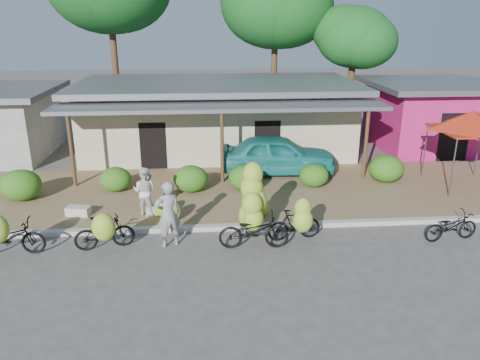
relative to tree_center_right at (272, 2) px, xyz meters
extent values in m
plane|color=#4E4B48|center=(-3.31, -16.61, -7.00)|extent=(100.00, 100.00, 0.00)
cube|color=olive|center=(-3.31, -11.61, -6.94)|extent=(60.00, 6.00, 0.12)
cube|color=#A8A399|center=(-3.31, -14.61, -6.92)|extent=(60.00, 0.25, 0.15)
cube|color=beige|center=(-3.31, -5.61, -5.45)|extent=(12.00, 6.00, 3.10)
cube|color=slate|center=(-3.31, -5.61, -3.77)|extent=(13.00, 7.00, 0.25)
cube|color=black|center=(-3.31, -8.56, -5.90)|extent=(1.40, 0.12, 2.20)
cube|color=slate|center=(-3.31, -9.61, -4.10)|extent=(13.00, 2.00, 0.15)
cylinder|color=brown|center=(-8.91, -10.51, -5.57)|extent=(0.14, 0.14, 2.85)
cylinder|color=brown|center=(-3.31, -10.51, -5.57)|extent=(0.14, 0.14, 2.85)
cylinder|color=brown|center=(2.29, -10.51, -5.57)|extent=(0.14, 0.14, 2.85)
cube|color=#CF1F69|center=(7.19, -5.61, -5.50)|extent=(5.00, 5.00, 3.00)
cube|color=slate|center=(7.19, -5.61, -3.87)|extent=(6.00, 6.00, 0.25)
cube|color=black|center=(7.19, -8.06, -5.90)|extent=(1.40, 0.12, 2.20)
cylinder|color=brown|center=(-8.81, -0.61, -2.83)|extent=(0.36, 0.36, 8.35)
cylinder|color=brown|center=(0.19, -0.11, -3.35)|extent=(0.36, 0.36, 7.30)
ellipsoid|color=#134F1B|center=(0.19, -0.11, -0.10)|extent=(6.15, 6.15, 4.92)
cylinder|color=brown|center=(4.19, -2.11, -4.25)|extent=(0.36, 0.36, 5.49)
ellipsoid|color=#134F1B|center=(4.19, -2.11, -1.81)|extent=(4.04, 4.04, 3.23)
ellipsoid|color=#134F1B|center=(3.69, -1.81, -1.51)|extent=(3.43, 3.43, 2.75)
ellipsoid|color=#256116|center=(-10.38, -11.87, -6.33)|extent=(1.40, 1.26, 1.09)
ellipsoid|color=#256116|center=(-7.27, -11.21, -6.43)|extent=(1.16, 1.04, 0.90)
ellipsoid|color=#256116|center=(-4.51, -11.50, -6.39)|extent=(1.27, 1.14, 0.99)
ellipsoid|color=#256116|center=(-2.51, -11.52, -6.39)|extent=(1.24, 1.12, 0.97)
ellipsoid|color=#256116|center=(0.10, -11.31, -6.45)|extent=(1.11, 1.00, 0.87)
ellipsoid|color=#256116|center=(3.02, -10.98, -6.35)|extent=(1.35, 1.22, 1.06)
cylinder|color=#59595E|center=(4.73, -12.67, -5.83)|extent=(0.05, 0.05, 2.10)
cylinder|color=#59595E|center=(4.73, -10.47, -5.83)|extent=(0.05, 0.05, 2.10)
cylinder|color=#59595E|center=(6.93, -10.47, -5.83)|extent=(0.05, 0.05, 2.10)
cube|color=#A62611|center=(5.83, -11.57, -4.75)|extent=(2.40, 2.40, 0.06)
cone|color=#A62611|center=(5.83, -11.57, -4.37)|extent=(3.50, 3.50, 0.70)
imported|color=black|center=(-9.36, -15.73, -6.49)|extent=(1.94, 0.71, 1.01)
imported|color=black|center=(-6.83, -15.58, -6.50)|extent=(1.72, 0.81, 1.00)
ellipsoid|color=#97BD2F|center=(-6.69, -16.22, -6.05)|extent=(0.63, 0.53, 0.78)
imported|color=black|center=(-2.66, -15.88, -6.48)|extent=(1.99, 0.76, 1.03)
ellipsoid|color=#97BD2F|center=(-2.69, -15.32, -6.25)|extent=(0.73, 0.62, 0.91)
ellipsoid|color=#97BD2F|center=(-2.59, -15.33, -5.83)|extent=(0.73, 0.62, 0.92)
ellipsoid|color=#97BD2F|center=(-2.67, -15.32, -5.39)|extent=(0.65, 0.55, 0.81)
ellipsoid|color=#97BD2F|center=(-2.64, -15.33, -4.99)|extent=(0.58, 0.49, 0.73)
ellipsoid|color=#97BD2F|center=(-2.66, -15.68, -6.20)|extent=(0.58, 0.49, 0.73)
ellipsoid|color=#97BD2F|center=(-2.70, -15.67, -5.76)|extent=(0.58, 0.49, 0.73)
imported|color=black|center=(-1.43, -15.44, -6.52)|extent=(1.65, 0.69, 0.96)
ellipsoid|color=#97BD2F|center=(-1.33, -16.08, -6.11)|extent=(0.56, 0.47, 0.69)
ellipsoid|color=#97BD2F|center=(-1.33, -16.04, -5.77)|extent=(0.48, 0.40, 0.59)
imported|color=black|center=(3.11, -15.85, -6.56)|extent=(1.74, 0.82, 0.88)
ellipsoid|color=#97BD2F|center=(-5.02, -14.10, -6.55)|extent=(0.52, 0.44, 0.65)
ellipsoid|color=#97BD2F|center=(-5.38, -13.71, -6.56)|extent=(0.51, 0.43, 0.64)
ellipsoid|color=#97BD2F|center=(-2.23, -13.94, -6.56)|extent=(0.52, 0.44, 0.65)
cube|color=beige|center=(-5.53, -13.41, -6.73)|extent=(0.91, 0.57, 0.30)
cube|color=beige|center=(-8.10, -13.38, -6.74)|extent=(0.81, 0.53, 0.28)
imported|color=gray|center=(-5.04, -15.55, -6.03)|extent=(0.83, 0.71, 1.94)
imported|color=silver|center=(-5.94, -13.45, -6.09)|extent=(0.90, 0.77, 1.59)
imported|color=#1B7D79|center=(-1.00, -9.61, -6.09)|extent=(4.78, 2.18, 1.59)
camera|label=1|loc=(-3.99, -27.70, -0.83)|focal=35.00mm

